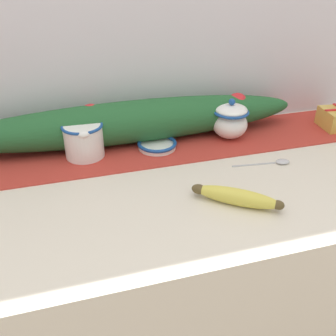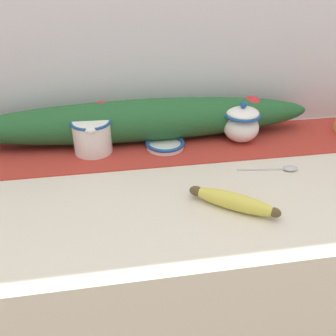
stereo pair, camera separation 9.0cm
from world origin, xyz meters
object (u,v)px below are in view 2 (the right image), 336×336
sugar_bowl (242,123)px  spoon (286,168)px  banana (233,201)px  small_dish (165,144)px  cream_pitcher (92,135)px

sugar_bowl → spoon: sugar_bowl is taller
sugar_bowl → banana: (-0.13, -0.33, -0.04)m
spoon → small_dish: bearing=156.5°
banana → sugar_bowl: bearing=68.5°
small_dish → banana: banana is taller
spoon → sugar_bowl: bearing=116.3°
small_dish → spoon: (0.30, -0.17, -0.01)m
cream_pitcher → small_dish: (0.21, -0.01, -0.04)m
small_dish → spoon: small_dish is taller
banana → spoon: banana is taller
small_dish → spoon: 0.34m
banana → spoon: size_ratio=1.15×
banana → spoon: 0.24m
sugar_bowl → small_dish: sugar_bowl is taller
cream_pitcher → small_dish: bearing=-3.0°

